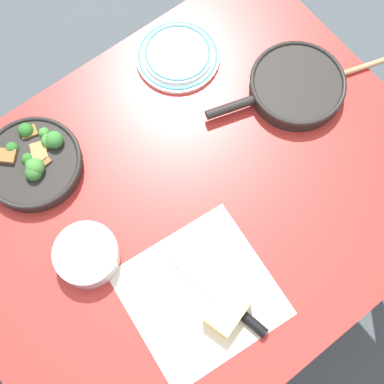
{
  "coord_description": "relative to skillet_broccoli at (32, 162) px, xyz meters",
  "views": [
    {
      "loc": [
        0.26,
        0.34,
        1.96
      ],
      "look_at": [
        0.0,
        0.0,
        0.76
      ],
      "focal_mm": 50.0,
      "sensor_mm": 36.0,
      "label": 1
    }
  ],
  "objects": [
    {
      "name": "ground_plane",
      "position": [
        -0.26,
        0.3,
        -0.77
      ],
      "size": [
        14.0,
        14.0,
        0.0
      ],
      "primitive_type": "plane",
      "color": "#424C51"
    },
    {
      "name": "dining_table_red",
      "position": [
        -0.26,
        0.3,
        -0.11
      ],
      "size": [
        1.17,
        0.93,
        0.74
      ],
      "color": "#B72D28",
      "rests_on": "ground_plane"
    },
    {
      "name": "skillet_broccoli",
      "position": [
        0.0,
        0.0,
        0.0
      ],
      "size": [
        0.37,
        0.24,
        0.07
      ],
      "rotation": [
        0.0,
        0.0,
        5.94
      ],
      "color": "black",
      "rests_on": "dining_table_red"
    },
    {
      "name": "skillet_eggs",
      "position": [
        -0.65,
        0.23,
        -0.0
      ],
      "size": [
        0.36,
        0.25,
        0.05
      ],
      "rotation": [
        0.0,
        0.0,
        5.99
      ],
      "color": "black",
      "rests_on": "dining_table_red"
    },
    {
      "name": "wooden_spoon",
      "position": [
        -0.78,
        0.27,
        -0.02
      ],
      "size": [
        0.39,
        0.15,
        0.02
      ],
      "rotation": [
        0.0,
        0.0,
        5.98
      ],
      "color": "tan",
      "rests_on": "dining_table_red"
    },
    {
      "name": "parchment_sheet",
      "position": [
        -0.13,
        0.5,
        -0.03
      ],
      "size": [
        0.35,
        0.34,
        0.0
      ],
      "color": "silver",
      "rests_on": "dining_table_red"
    },
    {
      "name": "grater_knife",
      "position": [
        -0.17,
        0.56,
        -0.02
      ],
      "size": [
        0.08,
        0.27,
        0.02
      ],
      "rotation": [
        0.0,
        0.0,
        4.92
      ],
      "color": "silver",
      "rests_on": "dining_table_red"
    },
    {
      "name": "cheese_block",
      "position": [
        -0.15,
        0.57,
        -0.0
      ],
      "size": [
        0.11,
        0.09,
        0.04
      ],
      "color": "#EFD67A",
      "rests_on": "dining_table_red"
    },
    {
      "name": "dinner_plate_stack",
      "position": [
        -0.47,
        -0.03,
        -0.01
      ],
      "size": [
        0.22,
        0.22,
        0.03
      ],
      "color": "white",
      "rests_on": "dining_table_red"
    },
    {
      "name": "prep_bowl_steel",
      "position": [
        0.02,
        0.27,
        0.0
      ],
      "size": [
        0.15,
        0.15,
        0.05
      ],
      "color": "#B7B7BC",
      "rests_on": "dining_table_red"
    }
  ]
}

